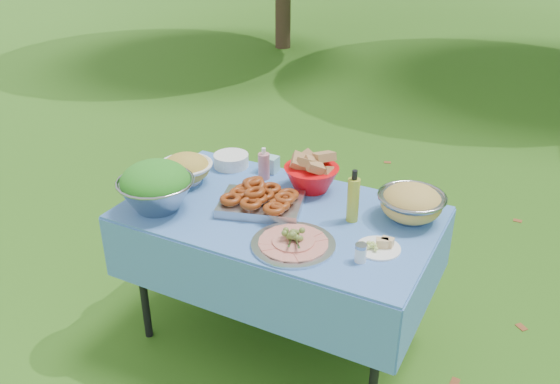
# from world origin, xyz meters

# --- Properties ---
(ground) EXTENTS (80.00, 80.00, 0.00)m
(ground) POSITION_xyz_m (0.00, 0.00, 0.00)
(ground) COLOR #1B3A0A
(ground) RESTS_ON ground
(picnic_table) EXTENTS (1.46, 0.86, 0.76)m
(picnic_table) POSITION_xyz_m (0.00, 0.00, 0.38)
(picnic_table) COLOR #84B9FF
(picnic_table) RESTS_ON ground
(salad_bowl) EXTENTS (0.46, 0.46, 0.24)m
(salad_bowl) POSITION_xyz_m (-0.53, -0.24, 0.88)
(salad_bowl) COLOR #94979C
(salad_bowl) RESTS_ON picnic_table
(pasta_bowl_white) EXTENTS (0.29, 0.29, 0.15)m
(pasta_bowl_white) POSITION_xyz_m (-0.58, 0.06, 0.84)
(pasta_bowl_white) COLOR white
(pasta_bowl_white) RESTS_ON picnic_table
(plate_stack) EXTENTS (0.25, 0.25, 0.07)m
(plate_stack) POSITION_xyz_m (-0.47, 0.32, 0.80)
(plate_stack) COLOR white
(plate_stack) RESTS_ON picnic_table
(wipes_box) EXTENTS (0.10, 0.07, 0.09)m
(wipes_box) POSITION_xyz_m (-0.25, 0.36, 0.80)
(wipes_box) COLOR #92D9E7
(wipes_box) RESTS_ON picnic_table
(sanitizer_bottle) EXTENTS (0.07, 0.07, 0.17)m
(sanitizer_bottle) POSITION_xyz_m (-0.24, 0.28, 0.85)
(sanitizer_bottle) COLOR #CE7D84
(sanitizer_bottle) RESTS_ON picnic_table
(bread_bowl) EXTENTS (0.30, 0.30, 0.19)m
(bread_bowl) POSITION_xyz_m (0.03, 0.28, 0.85)
(bread_bowl) COLOR red
(bread_bowl) RESTS_ON picnic_table
(pasta_bowl_steel) EXTENTS (0.38, 0.38, 0.17)m
(pasta_bowl_steel) POSITION_xyz_m (0.56, 0.22, 0.84)
(pasta_bowl_steel) COLOR #94979C
(pasta_bowl_steel) RESTS_ON picnic_table
(fried_tray) EXTENTS (0.45, 0.37, 0.09)m
(fried_tray) POSITION_xyz_m (-0.09, -0.02, 0.81)
(fried_tray) COLOR #A3A2A7
(fried_tray) RESTS_ON picnic_table
(charcuterie_platter) EXTENTS (0.38, 0.38, 0.08)m
(charcuterie_platter) POSITION_xyz_m (0.19, -0.24, 0.80)
(charcuterie_platter) COLOR silver
(charcuterie_platter) RESTS_ON picnic_table
(oil_bottle) EXTENTS (0.06, 0.06, 0.25)m
(oil_bottle) POSITION_xyz_m (0.33, 0.08, 0.89)
(oil_bottle) COLOR #A9B230
(oil_bottle) RESTS_ON picnic_table
(cheese_plate) EXTENTS (0.19, 0.19, 0.05)m
(cheese_plate) POSITION_xyz_m (0.52, -0.09, 0.79)
(cheese_plate) COLOR white
(cheese_plate) RESTS_ON picnic_table
(shaker) EXTENTS (0.06, 0.06, 0.08)m
(shaker) POSITION_xyz_m (0.48, -0.22, 0.80)
(shaker) COLOR white
(shaker) RESTS_ON picnic_table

